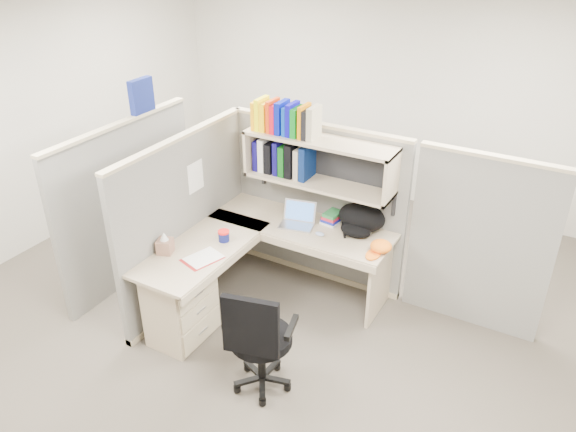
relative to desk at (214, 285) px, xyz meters
The scene contains 14 objects.
ground 0.66m from the desk, 35.01° to the left, with size 6.00×6.00×0.00m, color #38342B.
room_shell 1.28m from the desk, 35.01° to the left, with size 6.00×6.00×6.00m.
cubicle 0.88m from the desk, 86.86° to the left, with size 3.79×1.84×1.95m.
desk is the anchor object (origin of this frame).
laptop 0.99m from the desk, 65.14° to the left, with size 0.31×0.31×0.22m, color #AEAEB3, non-canonical shape.
backpack 1.42m from the desk, 47.00° to the left, with size 0.44×0.34×0.26m, color black, non-canonical shape.
orange_cap 1.49m from the desk, 32.76° to the left, with size 0.19×0.22×0.10m, color orange, non-canonical shape.
snack_canister 0.44m from the desk, 102.12° to the left, with size 0.10×0.10×0.10m.
tissue_box 0.56m from the desk, 160.34° to the right, with size 0.13×0.13×0.20m, color #976A55, non-canonical shape.
mouse 1.05m from the desk, 50.07° to the left, with size 0.09×0.06×0.03m, color #8B9DC6.
paper_cup 1.12m from the desk, 68.27° to the left, with size 0.08×0.08×0.11m, color white.
book_stack 1.28m from the desk, 58.96° to the left, with size 0.16×0.21×0.10m, color gray, non-canonical shape.
loose_paper 0.30m from the desk, 135.32° to the right, with size 0.22×0.29×0.00m, color silver, non-canonical shape.
task_chair 0.91m from the desk, 31.78° to the right, with size 0.57×0.52×1.00m.
Camera 1 is at (2.13, -3.47, 3.31)m, focal length 35.00 mm.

